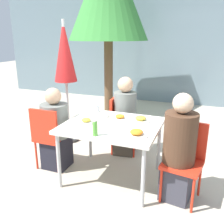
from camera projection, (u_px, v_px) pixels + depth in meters
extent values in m
plane|color=#B2A893|center=(112.00, 177.00, 3.24)|extent=(24.00, 24.00, 0.00)
cube|color=slate|center=(169.00, 46.00, 6.50)|extent=(10.00, 0.20, 3.00)
cube|color=silver|center=(112.00, 125.00, 3.03)|extent=(1.14, 0.97, 0.04)
cylinder|color=#B7B7B7|center=(59.00, 161.00, 2.93)|extent=(0.04, 0.04, 0.70)
cylinder|color=#B7B7B7|center=(143.00, 178.00, 2.59)|extent=(0.04, 0.04, 0.70)
cylinder|color=#B7B7B7|center=(90.00, 135.00, 3.69)|extent=(0.04, 0.04, 0.70)
cylinder|color=#B7B7B7|center=(159.00, 146.00, 3.34)|extent=(0.04, 0.04, 0.70)
cube|color=red|center=(53.00, 137.00, 3.42)|extent=(0.40, 0.40, 0.04)
cube|color=red|center=(44.00, 126.00, 3.19)|extent=(0.40, 0.04, 0.42)
cylinder|color=red|center=(51.00, 145.00, 3.69)|extent=(0.03, 0.03, 0.41)
cylinder|color=red|center=(71.00, 149.00, 3.58)|extent=(0.03, 0.03, 0.41)
cylinder|color=red|center=(36.00, 155.00, 3.39)|extent=(0.03, 0.03, 0.41)
cylinder|color=red|center=(58.00, 159.00, 3.27)|extent=(0.03, 0.03, 0.41)
cube|color=black|center=(57.00, 151.00, 3.46)|extent=(0.33, 0.33, 0.45)
cylinder|color=slate|center=(55.00, 120.00, 3.33)|extent=(0.36, 0.36, 0.45)
sphere|color=tan|center=(53.00, 96.00, 3.23)|extent=(0.22, 0.22, 0.22)
cube|color=red|center=(182.00, 165.00, 2.69)|extent=(0.46, 0.46, 0.04)
cube|color=red|center=(188.00, 139.00, 2.78)|extent=(0.40, 0.10, 0.42)
cylinder|color=red|center=(193.00, 196.00, 2.54)|extent=(0.03, 0.03, 0.41)
cylinder|color=red|center=(161.00, 186.00, 2.70)|extent=(0.03, 0.03, 0.41)
cylinder|color=red|center=(200.00, 180.00, 2.82)|extent=(0.03, 0.03, 0.41)
cylinder|color=red|center=(170.00, 172.00, 2.98)|extent=(0.03, 0.03, 0.41)
cube|color=#383842|center=(176.00, 180.00, 2.78)|extent=(0.36, 0.36, 0.45)
cylinder|color=#472D1E|center=(180.00, 138.00, 2.63)|extent=(0.35, 0.35, 0.55)
sphere|color=beige|center=(183.00, 103.00, 2.52)|extent=(0.21, 0.21, 0.21)
cube|color=red|center=(125.00, 126.00, 3.84)|extent=(0.44, 0.44, 0.04)
cube|color=red|center=(114.00, 111.00, 3.82)|extent=(0.08, 0.40, 0.42)
cylinder|color=red|center=(138.00, 136.00, 4.02)|extent=(0.03, 0.03, 0.41)
cylinder|color=red|center=(134.00, 145.00, 3.71)|extent=(0.03, 0.03, 0.41)
cylinder|color=red|center=(117.00, 134.00, 4.11)|extent=(0.03, 0.03, 0.41)
cylinder|color=red|center=(112.00, 142.00, 3.79)|extent=(0.03, 0.03, 0.41)
cube|color=#473D33|center=(125.00, 139.00, 3.86)|extent=(0.33, 0.33, 0.45)
cylinder|color=slate|center=(125.00, 109.00, 3.71)|extent=(0.34, 0.34, 0.52)
sphere|color=tan|center=(125.00, 85.00, 3.60)|extent=(0.22, 0.22, 0.22)
cylinder|color=#333333|center=(69.00, 138.00, 4.40)|extent=(0.36, 0.36, 0.05)
cylinder|color=#BCBCBC|center=(66.00, 84.00, 4.11)|extent=(0.04, 0.04, 2.00)
cone|color=red|center=(65.00, 51.00, 3.95)|extent=(0.37, 0.37, 0.96)
cylinder|color=white|center=(141.00, 121.00, 3.12)|extent=(0.25, 0.25, 0.01)
ellipsoid|color=gold|center=(141.00, 118.00, 3.11)|extent=(0.14, 0.14, 0.05)
cylinder|color=white|center=(86.00, 122.00, 3.06)|extent=(0.20, 0.20, 0.01)
ellipsoid|color=gold|center=(86.00, 120.00, 3.05)|extent=(0.11, 0.11, 0.05)
cylinder|color=white|center=(120.00, 119.00, 3.19)|extent=(0.22, 0.22, 0.01)
ellipsoid|color=orange|center=(120.00, 116.00, 3.18)|extent=(0.12, 0.12, 0.05)
cylinder|color=white|center=(136.00, 135.00, 2.67)|extent=(0.26, 0.26, 0.01)
ellipsoid|color=orange|center=(137.00, 132.00, 2.66)|extent=(0.14, 0.14, 0.06)
cylinder|color=#51A338|center=(95.00, 129.00, 2.65)|extent=(0.06, 0.06, 0.16)
cylinder|color=white|center=(95.00, 121.00, 2.62)|extent=(0.04, 0.04, 0.02)
cylinder|color=silver|center=(97.00, 108.00, 3.50)|extent=(0.07, 0.07, 0.09)
cylinder|color=white|center=(103.00, 115.00, 3.27)|extent=(0.14, 0.14, 0.05)
cylinder|color=brown|center=(109.00, 77.00, 5.80)|extent=(0.20, 0.20, 1.65)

